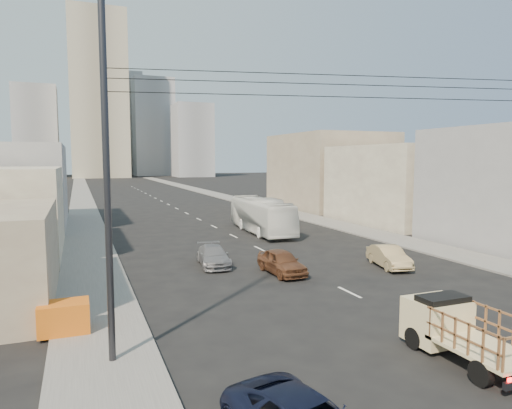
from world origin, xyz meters
TOP-DOWN VIEW (x-y plane):
  - ground at (0.00, 0.00)m, footprint 420.00×420.00m
  - sidewalk_left at (-11.75, 70.00)m, footprint 3.50×180.00m
  - sidewalk_right at (11.75, 70.00)m, footprint 3.50×180.00m
  - lane_dashes at (0.00, 53.00)m, footprint 0.15×104.00m
  - flatbed_pickup at (-0.82, 0.17)m, footprint 1.95×4.41m
  - city_bus at (2.99, 27.00)m, footprint 3.24×11.37m
  - sedan_brown at (-1.59, 12.58)m, footprint 1.75×4.12m
  - sedan_tan at (5.18, 11.68)m, footprint 2.23×4.16m
  - sedan_grey at (-4.68, 15.98)m, footprint 2.20×4.38m
  - streetlamp_left at (-11.39, 4.00)m, footprint 2.36×0.25m
  - overhead_wires at (0.00, 1.50)m, footprint 23.01×5.02m
  - crate_stack at (-13.00, 7.14)m, footprint 1.80×1.20m
  - bldg_right_mid at (19.50, 28.00)m, footprint 11.00×14.00m
  - bldg_right_far at (20.00, 44.00)m, footprint 12.00×16.00m
  - high_rise_tower at (-4.00, 170.00)m, footprint 20.00×20.00m
  - midrise_ne at (18.00, 185.00)m, footprint 16.00×16.00m
  - midrise_nw at (-26.00, 180.00)m, footprint 15.00×15.00m
  - midrise_back at (6.00, 200.00)m, footprint 18.00×18.00m
  - midrise_east at (30.00, 165.00)m, footprint 14.00×14.00m

SIDE VIEW (x-z plane):
  - ground at x=0.00m, z-range 0.00..0.00m
  - lane_dashes at x=0.00m, z-range 0.00..0.01m
  - sidewalk_left at x=-11.75m, z-range 0.00..0.12m
  - sidewalk_right at x=11.75m, z-range 0.00..0.12m
  - sedan_grey at x=-4.68m, z-range 0.00..1.22m
  - sedan_tan at x=5.18m, z-range 0.00..1.30m
  - crate_stack at x=-13.00m, z-range 0.12..1.26m
  - sedan_brown at x=-1.59m, z-range 0.00..1.39m
  - flatbed_pickup at x=-0.82m, z-range 0.14..2.04m
  - city_bus at x=2.99m, z-range 0.00..3.13m
  - bldg_right_mid at x=19.50m, z-range 0.00..8.00m
  - bldg_right_far at x=20.00m, z-range 0.00..10.00m
  - streetlamp_left at x=-11.39m, z-range 0.44..12.44m
  - overhead_wires at x=0.00m, z-range 8.60..9.33m
  - midrise_east at x=30.00m, z-range 0.00..28.00m
  - midrise_nw at x=-26.00m, z-range 0.00..34.00m
  - midrise_ne at x=18.00m, z-range 0.00..40.00m
  - midrise_back at x=6.00m, z-range 0.00..44.00m
  - high_rise_tower at x=-4.00m, z-range 0.00..60.00m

